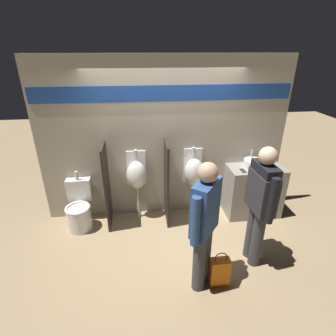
# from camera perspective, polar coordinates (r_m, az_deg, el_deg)

# --- Properties ---
(ground_plane) EXTENTS (16.00, 16.00, 0.00)m
(ground_plane) POSITION_cam_1_polar(r_m,az_deg,el_deg) (4.51, 0.26, -13.11)
(ground_plane) COLOR #997F5B
(display_wall) EXTENTS (4.13, 0.07, 2.70)m
(display_wall) POSITION_cam_1_polar(r_m,az_deg,el_deg) (4.39, -0.66, 6.06)
(display_wall) COLOR #B2A893
(display_wall) RESTS_ON ground_plane
(sink_counter) EXTENTS (0.95, 0.51, 0.91)m
(sink_counter) POSITION_cam_1_polar(r_m,az_deg,el_deg) (4.91, 18.03, -4.74)
(sink_counter) COLOR gray
(sink_counter) RESTS_ON ground_plane
(sink_basin) EXTENTS (0.32, 0.32, 0.26)m
(sink_basin) POSITION_cam_1_polar(r_m,az_deg,el_deg) (4.71, 18.05, 1.02)
(sink_basin) COLOR white
(sink_basin) RESTS_ON sink_counter
(cell_phone) EXTENTS (0.07, 0.14, 0.01)m
(cell_phone) POSITION_cam_1_polar(r_m,az_deg,el_deg) (4.51, 16.01, -0.56)
(cell_phone) COLOR #232328
(cell_phone) RESTS_ON sink_counter
(divider_near_counter) EXTENTS (0.03, 0.54, 1.42)m
(divider_near_counter) POSITION_cam_1_polar(r_m,az_deg,el_deg) (4.39, -13.15, -3.95)
(divider_near_counter) COLOR #28231E
(divider_near_counter) RESTS_ON ground_plane
(divider_mid) EXTENTS (0.03, 0.54, 1.42)m
(divider_mid) POSITION_cam_1_polar(r_m,az_deg,el_deg) (4.37, -0.33, -3.34)
(divider_mid) COLOR #28231E
(divider_mid) RESTS_ON ground_plane
(urinal_near_counter) EXTENTS (0.34, 0.28, 1.24)m
(urinal_near_counter) POSITION_cam_1_polar(r_m,az_deg,el_deg) (4.42, -6.84, -1.51)
(urinal_near_counter) COLOR silver
(urinal_near_counter) RESTS_ON ground_plane
(urinal_far) EXTENTS (0.34, 0.28, 1.24)m
(urinal_far) POSITION_cam_1_polar(r_m,az_deg,el_deg) (4.52, 5.65, -0.87)
(urinal_far) COLOR silver
(urinal_far) RESTS_ON ground_plane
(toilet) EXTENTS (0.41, 0.57, 0.93)m
(toilet) POSITION_cam_1_polar(r_m,az_deg,el_deg) (4.65, -18.76, -8.59)
(toilet) COLOR white
(toilet) RESTS_ON ground_plane
(person_in_vest) EXTENTS (0.23, 0.60, 1.71)m
(person_in_vest) POSITION_cam_1_polar(r_m,az_deg,el_deg) (3.59, 19.50, -6.49)
(person_in_vest) COLOR #3D3D42
(person_in_vest) RESTS_ON ground_plane
(person_with_lanyard) EXTENTS (0.41, 0.49, 1.70)m
(person_with_lanyard) POSITION_cam_1_polar(r_m,az_deg,el_deg) (3.10, 7.91, -11.84)
(person_with_lanyard) COLOR #3D3D42
(person_with_lanyard) RESTS_ON ground_plane
(shopping_bag) EXTENTS (0.25, 0.14, 0.50)m
(shopping_bag) POSITION_cam_1_polar(r_m,az_deg,el_deg) (3.62, 11.17, -21.22)
(shopping_bag) COLOR orange
(shopping_bag) RESTS_ON ground_plane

